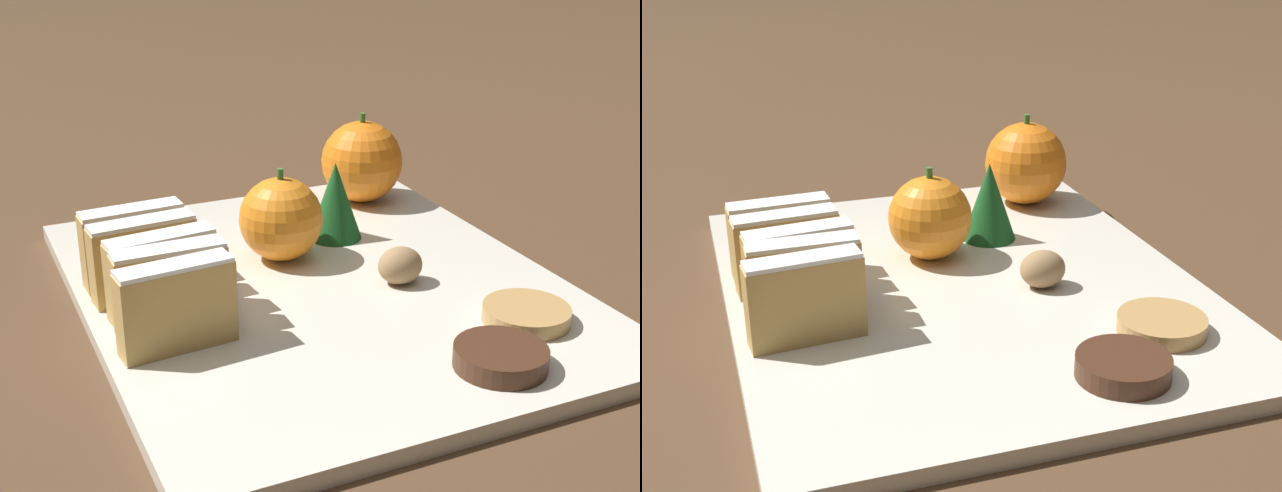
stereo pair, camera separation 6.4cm
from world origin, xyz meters
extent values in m
plane|color=#513823|center=(0.00, 0.00, 0.00)|extent=(6.00, 6.00, 0.00)
cube|color=silver|center=(0.00, 0.00, 0.01)|extent=(0.34, 0.41, 0.01)
cube|color=tan|center=(-0.12, -0.05, 0.04)|extent=(0.08, 0.03, 0.06)
cube|color=white|center=(-0.12, -0.05, 0.07)|extent=(0.07, 0.03, 0.00)
cube|color=tan|center=(-0.12, -0.02, 0.04)|extent=(0.08, 0.02, 0.06)
cube|color=white|center=(-0.12, -0.02, 0.07)|extent=(0.07, 0.02, 0.00)
cube|color=tan|center=(-0.12, 0.00, 0.04)|extent=(0.08, 0.03, 0.06)
cube|color=white|center=(-0.12, 0.00, 0.07)|extent=(0.08, 0.03, 0.00)
cube|color=tan|center=(-0.12, 0.03, 0.04)|extent=(0.08, 0.03, 0.06)
cube|color=white|center=(-0.12, 0.03, 0.07)|extent=(0.07, 0.03, 0.00)
cube|color=tan|center=(-0.12, 0.06, 0.04)|extent=(0.08, 0.02, 0.06)
cube|color=white|center=(-0.12, 0.06, 0.07)|extent=(0.07, 0.02, 0.00)
sphere|color=orange|center=(0.11, 0.15, 0.05)|extent=(0.07, 0.07, 0.07)
cylinder|color=#38702D|center=(0.11, 0.15, 0.09)|extent=(0.01, 0.01, 0.01)
sphere|color=orange|center=(-0.01, 0.06, 0.04)|extent=(0.07, 0.07, 0.07)
cylinder|color=#38702D|center=(-0.01, 0.06, 0.08)|extent=(0.01, 0.01, 0.01)
ellipsoid|color=#9E7A51|center=(0.05, -0.02, 0.03)|extent=(0.03, 0.03, 0.03)
cylinder|color=#472819|center=(0.05, -0.16, 0.02)|extent=(0.06, 0.06, 0.01)
cylinder|color=tan|center=(0.10, -0.11, 0.02)|extent=(0.06, 0.06, 0.01)
cone|color=#195623|center=(0.05, 0.08, 0.04)|extent=(0.04, 0.04, 0.06)
camera|label=1|loc=(-0.25, -0.54, 0.29)|focal=50.00mm
camera|label=2|loc=(-0.19, -0.57, 0.29)|focal=50.00mm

